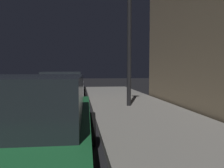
% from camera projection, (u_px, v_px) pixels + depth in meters
% --- Properties ---
extents(car_green, '(2.06, 4.25, 1.43)m').
position_uv_depth(car_green, '(25.00, 130.00, 2.96)').
color(car_green, '#19592D').
rests_on(car_green, ground).
extents(car_white, '(2.03, 4.61, 1.43)m').
position_uv_depth(car_white, '(64.00, 88.00, 9.79)').
color(car_white, silver).
rests_on(car_white, ground).
extents(street_lamp, '(0.44, 0.44, 5.42)m').
position_uv_depth(street_lamp, '(129.00, 9.00, 8.27)').
color(street_lamp, black).
rests_on(street_lamp, sidewalk).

